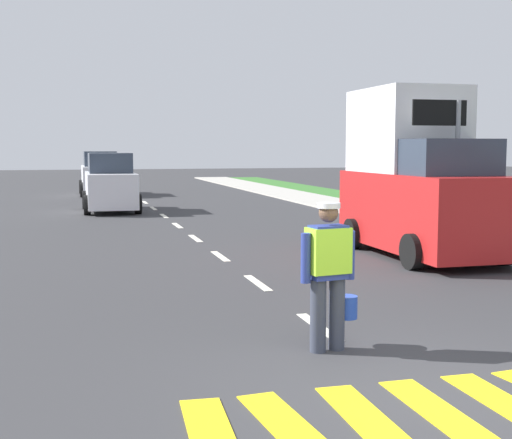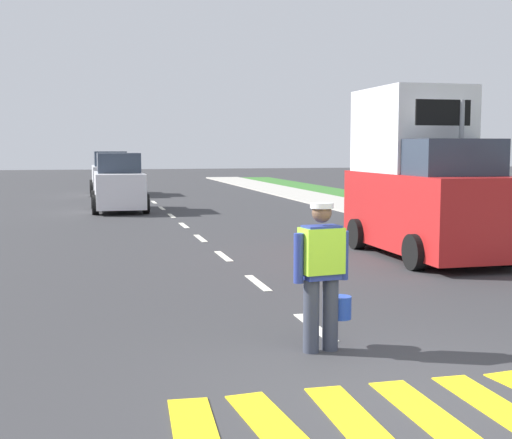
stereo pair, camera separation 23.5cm
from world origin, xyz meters
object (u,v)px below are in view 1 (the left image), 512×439
at_px(lane_direction_sign, 446,141).
at_px(car_oncoming_second, 110,184).
at_px(road_worker, 329,269).
at_px(car_oncoming_third, 100,175).
at_px(delivery_truck, 419,179).

distance_m(lane_direction_sign, car_oncoming_second, 14.38).
distance_m(road_worker, lane_direction_sign, 6.94).
bearing_deg(car_oncoming_second, car_oncoming_third, 89.78).
height_order(lane_direction_sign, delivery_truck, delivery_truck).
height_order(delivery_truck, car_oncoming_third, delivery_truck).
xyz_separation_m(lane_direction_sign, car_oncoming_second, (-5.75, 13.10, -1.44)).
distance_m(lane_direction_sign, delivery_truck, 1.27).
bearing_deg(delivery_truck, car_oncoming_second, 115.22).
distance_m(delivery_truck, car_oncoming_third, 21.82).
bearing_deg(delivery_truck, road_worker, -125.28).
height_order(road_worker, car_oncoming_second, car_oncoming_second).
relative_size(lane_direction_sign, car_oncoming_third, 0.73).
relative_size(lane_direction_sign, car_oncoming_second, 0.82).
xyz_separation_m(lane_direction_sign, car_oncoming_third, (-5.72, 22.05, -1.43)).
distance_m(road_worker, car_oncoming_third, 27.24).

